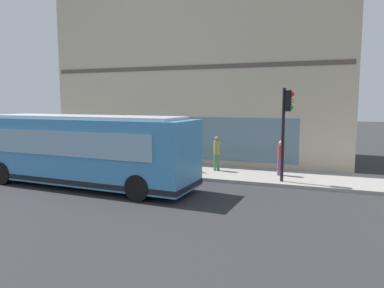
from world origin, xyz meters
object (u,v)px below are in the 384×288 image
Objects in this scene: fire_hydrant at (197,165)px; pedestrian_walking_along_curb at (217,151)px; pedestrian_near_hydrant at (151,150)px; newspaper_vending_box at (129,155)px; city_bus_nearside at (84,151)px; traffic_light_near_corner at (286,117)px; pedestrian_by_light_pole at (281,155)px; pedestrian_near_building_entrance at (52,145)px.

fire_hydrant is 1.28m from pedestrian_walking_along_curb.
pedestrian_near_hydrant reaches higher than newspaper_vending_box.
traffic_light_near_corner is at bearing -68.17° from city_bus_nearside.
pedestrian_by_light_pole is at bearing -79.85° from fire_hydrant.
traffic_light_near_corner reaches higher than pedestrian_by_light_pole.
pedestrian_by_light_pole is 1.86× the size of newspaper_vending_box.
city_bus_nearside reaches higher than newspaper_vending_box.
fire_hydrant is 3.02m from pedestrian_near_hydrant.
city_bus_nearside is at bearing 135.53° from pedestrian_walking_along_curb.
pedestrian_by_light_pole is 0.96× the size of pedestrian_walking_along_curb.
pedestrian_by_light_pole is 6.87m from pedestrian_near_hydrant.
city_bus_nearside reaches higher than pedestrian_by_light_pole.
traffic_light_near_corner is 4.55× the size of newspaper_vending_box.
pedestrian_walking_along_curb reaches higher than newspaper_vending_box.
traffic_light_near_corner is at bearing -98.14° from fire_hydrant.
fire_hydrant is at bearing 136.71° from pedestrian_walking_along_curb.
pedestrian_near_hydrant is (1.02, -5.75, -0.13)m from pedestrian_near_building_entrance.
pedestrian_near_hydrant is 1.79× the size of newspaper_vending_box.
city_bus_nearside is 11.28× the size of newspaper_vending_box.
newspaper_vending_box is (0.56, 1.67, -0.47)m from pedestrian_near_hydrant.
city_bus_nearside is at bearing -171.74° from newspaper_vending_box.
pedestrian_by_light_pole is (1.11, -12.62, -0.10)m from pedestrian_near_building_entrance.
pedestrian_walking_along_curb reaches higher than fire_hydrant.
traffic_light_near_corner is at bearing -101.44° from newspaper_vending_box.
pedestrian_walking_along_curb is at bearing 88.34° from pedestrian_by_light_pole.
pedestrian_near_building_entrance reaches higher than pedestrian_walking_along_curb.
pedestrian_near_building_entrance is at bearing 89.06° from traffic_light_near_corner.
city_bus_nearside is 4.62m from pedestrian_near_hydrant.
pedestrian_near_building_entrance is at bearing 111.21° from newspaper_vending_box.
pedestrian_by_light_pole is (0.71, -3.97, 0.60)m from fire_hydrant.
traffic_light_near_corner reaches higher than newspaper_vending_box.
city_bus_nearside is 8.89m from traffic_light_near_corner.
pedestrian_near_hydrant is at bearing 92.92° from pedestrian_walking_along_curb.
fire_hydrant is 0.42× the size of pedestrian_walking_along_curb.
fire_hydrant is (0.62, 4.30, -2.49)m from traffic_light_near_corner.
city_bus_nearside is at bearing 135.29° from fire_hydrant.
pedestrian_near_building_entrance is 12.67m from pedestrian_by_light_pole.
traffic_light_near_corner is 2.25× the size of pedestrian_near_building_entrance.
newspaper_vending_box is at bearing 86.85° from pedestrian_by_light_pole.
traffic_light_near_corner reaches higher than fire_hydrant.
pedestrian_near_building_entrance reaches higher than fire_hydrant.
pedestrian_near_building_entrance is 5.84m from pedestrian_near_hydrant.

